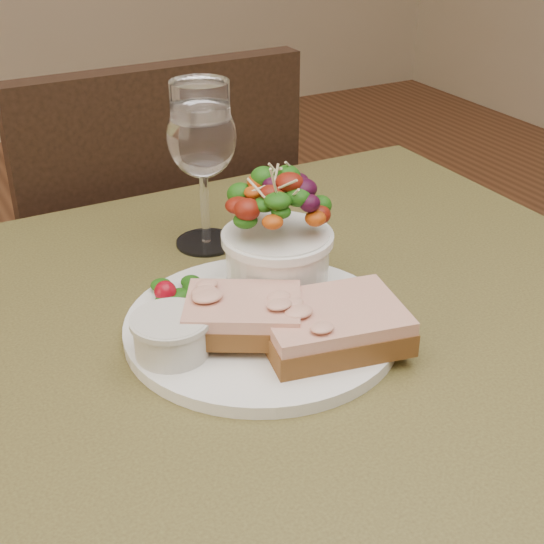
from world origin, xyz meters
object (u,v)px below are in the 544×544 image
ramekin (171,334)px  cafe_table (306,426)px  dinner_plate (262,326)px  sandwich_front (332,324)px  sandwich_back (243,314)px  chair_far (147,370)px  wine_glass (202,142)px  salad_bowl (277,235)px

ramekin → cafe_table: bearing=-11.4°
dinner_plate → sandwich_front: sandwich_front is taller
cafe_table → ramekin: bearing=168.6°
sandwich_front → sandwich_back: sandwich_back is taller
chair_far → sandwich_front: chair_far is taller
ramekin → wine_glass: wine_glass is taller
cafe_table → ramekin: size_ratio=12.28×
cafe_table → sandwich_back: size_ratio=6.24×
sandwich_back → chair_far: bearing=111.3°
dinner_plate → sandwich_back: (-0.03, -0.02, 0.03)m
chair_far → sandwich_front: size_ratio=6.38×
cafe_table → sandwich_back: (-0.06, 0.02, 0.14)m
chair_far → wine_glass: size_ratio=5.14×
ramekin → sandwich_back: bearing=-5.0°
sandwich_front → ramekin: 0.14m
cafe_table → chair_far: size_ratio=0.89×
cafe_table → sandwich_front: bearing=-69.4°
cafe_table → wine_glass: bearing=90.5°
sandwich_front → sandwich_back: 0.08m
chair_far → ramekin: (-0.16, -0.61, 0.49)m
cafe_table → chair_far: 0.73m
cafe_table → sandwich_front: (0.01, -0.02, 0.13)m
sandwich_back → salad_bowl: 0.10m
ramekin → chair_far: bearing=75.4°
cafe_table → dinner_plate: 0.12m
sandwich_back → wine_glass: size_ratio=0.73×
ramekin → salad_bowl: bearing=22.9°
dinner_plate → ramekin: ramekin is taller
chair_far → salad_bowl: bearing=86.9°
dinner_plate → salad_bowl: bearing=48.1°
sandwich_front → wine_glass: 0.27m
dinner_plate → wine_glass: size_ratio=1.47×
salad_bowl → sandwich_back: bearing=-137.6°
sandwich_front → sandwich_back: (-0.07, 0.04, 0.01)m
ramekin → wine_glass: (0.12, 0.20, 0.09)m
chair_far → ramekin: 0.80m
chair_far → wine_glass: (-0.04, -0.41, 0.58)m
chair_far → ramekin: chair_far is taller
sandwich_back → wine_glass: (0.06, 0.21, 0.09)m
wine_glass → dinner_plate: bearing=-98.4°
chair_far → salad_bowl: size_ratio=7.09×
dinner_plate → ramekin: size_ratio=3.96×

